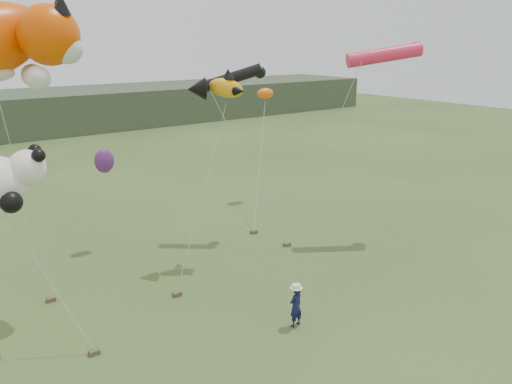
# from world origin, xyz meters

# --- Properties ---
(ground) EXTENTS (120.00, 120.00, 0.00)m
(ground) POSITION_xyz_m (0.00, 0.00, 0.00)
(ground) COLOR #385123
(ground) RESTS_ON ground
(festival_attendant) EXTENTS (0.55, 0.39, 1.43)m
(festival_attendant) POSITION_xyz_m (-0.60, 0.01, 0.71)
(festival_attendant) COLOR #111441
(festival_attendant) RESTS_ON ground
(sandbag_anchors) EXTENTS (10.56, 5.35, 0.16)m
(sandbag_anchors) POSITION_xyz_m (-1.86, 5.24, 0.08)
(sandbag_anchors) COLOR brown
(sandbag_anchors) RESTS_ON ground
(fish_kite) EXTENTS (2.53, 1.64, 1.27)m
(fish_kite) POSITION_xyz_m (0.34, 6.19, 7.35)
(fish_kite) COLOR orange
(fish_kite) RESTS_ON ground
(tube_kites) EXTENTS (8.55, 6.26, 2.26)m
(tube_kites) POSITION_xyz_m (6.23, 5.46, 8.22)
(tube_kites) COLOR black
(tube_kites) RESTS_ON ground
(misc_kites) EXTENTS (11.43, 2.51, 3.02)m
(misc_kites) POSITION_xyz_m (1.48, 11.03, 5.00)
(misc_kites) COLOR #FD640D
(misc_kites) RESTS_ON ground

